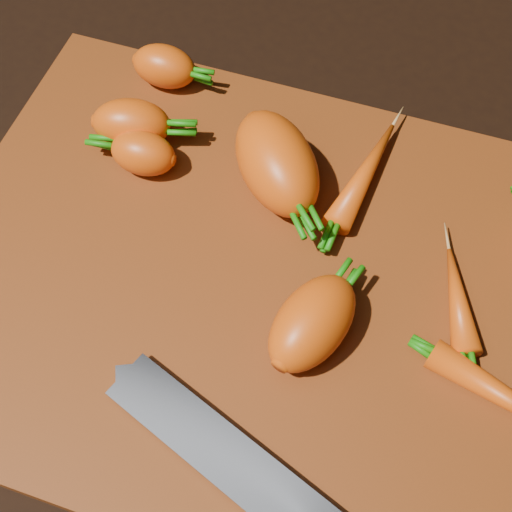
% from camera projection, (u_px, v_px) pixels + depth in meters
% --- Properties ---
extents(ground, '(2.00, 2.00, 0.01)m').
position_uv_depth(ground, '(252.00, 289.00, 0.56)').
color(ground, black).
extents(cutting_board, '(0.50, 0.40, 0.01)m').
position_uv_depth(cutting_board, '(252.00, 282.00, 0.55)').
color(cutting_board, maroon).
rests_on(cutting_board, ground).
extents(carrot_0, '(0.07, 0.06, 0.04)m').
position_uv_depth(carrot_0, '(131.00, 124.00, 0.60)').
color(carrot_0, '#EB530A').
rests_on(carrot_0, cutting_board).
extents(carrot_1, '(0.06, 0.04, 0.04)m').
position_uv_depth(carrot_1, '(143.00, 153.00, 0.59)').
color(carrot_1, '#EB530A').
rests_on(carrot_1, cutting_board).
extents(carrot_2, '(0.11, 0.12, 0.06)m').
position_uv_depth(carrot_2, '(277.00, 163.00, 0.57)').
color(carrot_2, '#EB530A').
rests_on(carrot_2, cutting_board).
extents(carrot_3, '(0.07, 0.09, 0.05)m').
position_uv_depth(carrot_3, '(312.00, 323.00, 0.50)').
color(carrot_3, '#EB530A').
rests_on(carrot_3, cutting_board).
extents(carrot_4, '(0.06, 0.04, 0.04)m').
position_uv_depth(carrot_4, '(164.00, 66.00, 0.64)').
color(carrot_4, '#EB530A').
rests_on(carrot_4, cutting_board).
extents(carrot_6, '(0.04, 0.12, 0.02)m').
position_uv_depth(carrot_6, '(365.00, 174.00, 0.59)').
color(carrot_6, '#EB530A').
rests_on(carrot_6, cutting_board).
extents(carrot_8, '(0.05, 0.09, 0.02)m').
position_uv_depth(carrot_8, '(458.00, 299.00, 0.53)').
color(carrot_8, '#EB530A').
rests_on(carrot_8, cutting_board).
extents(knife, '(0.33, 0.15, 0.02)m').
position_uv_depth(knife, '(264.00, 488.00, 0.46)').
color(knife, gray).
rests_on(knife, cutting_board).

